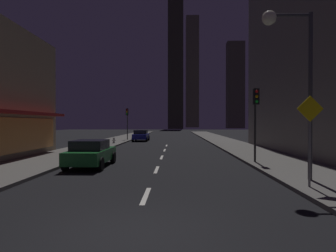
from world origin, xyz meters
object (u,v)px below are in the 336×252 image
(fire_hydrant_far_left, at_px, (114,140))
(pedestrian_crossing_sign, at_px, (310,133))
(traffic_light_far_left, at_px, (127,117))
(car_parked_far, at_px, (141,135))
(traffic_light_near_right, at_px, (256,108))
(street_lamp_right, at_px, (289,53))
(car_parked_near, at_px, (91,153))

(fire_hydrant_far_left, distance_m, pedestrian_crossing_sign, 24.51)
(pedestrian_crossing_sign, bearing_deg, traffic_light_far_left, 111.60)
(car_parked_far, bearing_deg, traffic_light_near_right, -66.75)
(fire_hydrant_far_left, relative_size, traffic_light_far_left, 0.16)
(car_parked_far, distance_m, traffic_light_near_right, 23.18)
(car_parked_far, relative_size, traffic_light_near_right, 1.01)
(street_lamp_right, bearing_deg, traffic_light_far_left, 112.12)
(fire_hydrant_far_left, xyz_separation_m, pedestrian_crossing_sign, (11.50, -21.59, 1.56))
(traffic_light_near_right, distance_m, traffic_light_far_left, 24.31)
(car_parked_far, bearing_deg, traffic_light_far_left, 165.26)
(car_parked_near, distance_m, pedestrian_crossing_sign, 10.69)
(car_parked_near, xyz_separation_m, traffic_light_near_right, (9.10, 1.08, 2.45))
(car_parked_near, xyz_separation_m, car_parked_far, (0.00, 22.26, 0.00))
(car_parked_near, xyz_separation_m, fire_hydrant_far_left, (-2.30, 16.31, -0.29))
(traffic_light_far_left, bearing_deg, fire_hydrant_far_left, -93.55)
(street_lamp_right, relative_size, pedestrian_crossing_sign, 2.09)
(traffic_light_far_left, xyz_separation_m, pedestrian_crossing_sign, (11.10, -28.04, -1.18))
(traffic_light_far_left, bearing_deg, car_parked_near, -85.23)
(fire_hydrant_far_left, distance_m, traffic_light_far_left, 7.02)
(traffic_light_far_left, bearing_deg, pedestrian_crossing_sign, -68.40)
(car_parked_far, bearing_deg, car_parked_near, -90.00)
(car_parked_near, height_order, fire_hydrant_far_left, car_parked_near)
(car_parked_far, relative_size, pedestrian_crossing_sign, 1.34)
(car_parked_far, height_order, fire_hydrant_far_left, car_parked_far)
(fire_hydrant_far_left, height_order, street_lamp_right, street_lamp_right)
(car_parked_far, height_order, traffic_light_near_right, traffic_light_near_right)
(car_parked_far, relative_size, street_lamp_right, 0.64)
(street_lamp_right, height_order, pedestrian_crossing_sign, street_lamp_right)
(pedestrian_crossing_sign, bearing_deg, car_parked_far, 108.47)
(car_parked_far, distance_m, pedestrian_crossing_sign, 29.07)
(traffic_light_near_right, height_order, traffic_light_far_left, same)
(traffic_light_far_left, relative_size, street_lamp_right, 0.64)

